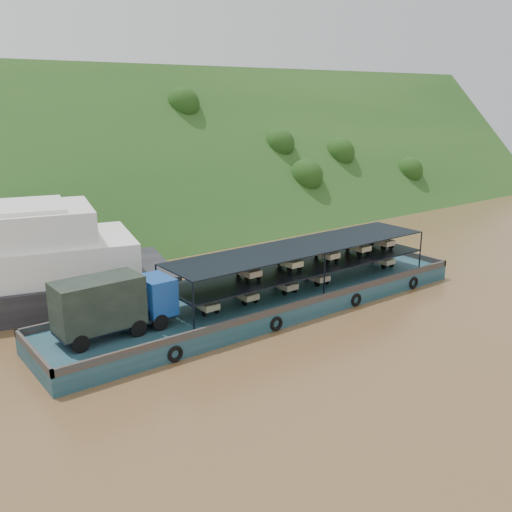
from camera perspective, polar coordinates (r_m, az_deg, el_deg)
ground at (r=46.60m, az=4.20°, el=-4.19°), size 160.00×160.00×0.00m
hillside at (r=76.35m, az=-13.89°, el=3.28°), size 140.00×39.60×39.60m
cargo_barge at (r=42.50m, az=-0.55°, el=-4.31°), size 35.00×7.18×5.08m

